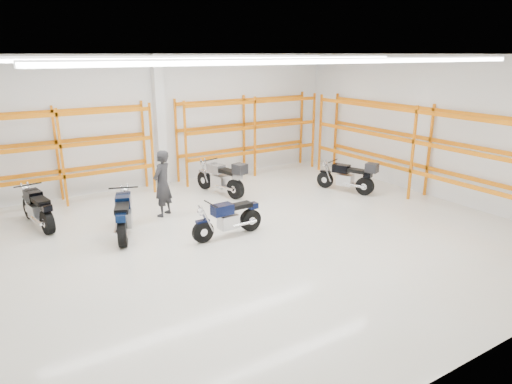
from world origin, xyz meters
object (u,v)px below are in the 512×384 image
motorcycle_main (231,219)px  motorcycle_back_b (124,216)px  structural_column (160,122)px  motorcycle_back_d (350,177)px  motorcycle_back_a (38,209)px  standing_man (162,183)px  motorcycle_back_c (223,178)px

motorcycle_main → motorcycle_back_b: 2.74m
motorcycle_back_b → structural_column: (2.60, 4.02, 1.72)m
motorcycle_back_b → motorcycle_back_d: (7.59, -0.23, 0.00)m
structural_column → motorcycle_back_a: bearing=-153.4°
motorcycle_main → motorcycle_back_d: motorcycle_back_d is taller
motorcycle_back_d → structural_column: (-4.98, 4.25, 1.72)m
motorcycle_back_a → motorcycle_back_d: size_ratio=1.06×
motorcycle_back_a → structural_column: (4.38, 2.19, 1.75)m
motorcycle_back_b → standing_man: bearing=33.1°
motorcycle_back_b → standing_man: standing_man is taller
motorcycle_back_d → motorcycle_back_b: bearing=178.3°
standing_man → structural_column: structural_column is taller
motorcycle_back_a → motorcycle_back_c: 5.61m
motorcycle_main → motorcycle_back_d: 5.41m
standing_man → motorcycle_back_b: bearing=-3.5°
motorcycle_back_c → structural_column: (-1.23, 2.25, 1.68)m
motorcycle_back_a → motorcycle_back_c: motorcycle_back_c is taller
standing_man → motorcycle_main: bearing=74.0°
motorcycle_main → motorcycle_back_c: (1.51, 3.22, 0.11)m
motorcycle_back_a → motorcycle_back_d: motorcycle_back_d is taller
motorcycle_back_c → standing_man: 2.58m
motorcycle_back_b → motorcycle_back_c: bearing=24.8°
motorcycle_back_a → motorcycle_back_b: size_ratio=0.99×
motorcycle_back_d → motorcycle_back_a: bearing=167.6°
motorcycle_main → structural_column: 5.76m
standing_man → structural_column: size_ratio=0.43×
motorcycle_back_a → motorcycle_back_b: 2.55m
motorcycle_back_b → motorcycle_back_c: (3.84, 1.77, 0.04)m
motorcycle_back_a → standing_man: size_ratio=1.13×
motorcycle_back_b → motorcycle_back_c: size_ratio=0.96×
motorcycle_back_a → motorcycle_main: bearing=-38.7°
motorcycle_back_c → structural_column: size_ratio=0.51×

